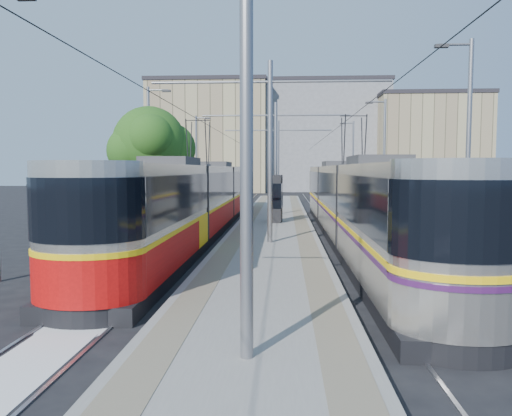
{
  "coord_description": "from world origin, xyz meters",
  "views": [
    {
      "loc": [
        0.56,
        -11.39,
        3.17
      ],
      "look_at": [
        -0.58,
        8.58,
        1.6
      ],
      "focal_mm": 35.0,
      "sensor_mm": 36.0,
      "label": 1
    }
  ],
  "objects": [
    {
      "name": "tram_right",
      "position": [
        3.6,
        11.01,
        1.86
      ],
      "size": [
        2.43,
        29.28,
        5.5
      ],
      "color": "black",
      "rests_on": "ground"
    },
    {
      "name": "tram_left",
      "position": [
        -3.6,
        12.61,
        1.71
      ],
      "size": [
        2.43,
        29.31,
        5.5
      ],
      "color": "black",
      "rests_on": "ground"
    },
    {
      "name": "tree",
      "position": [
        -6.95,
        17.33,
        4.57
      ],
      "size": [
        4.65,
        4.3,
        6.76
      ],
      "color": "#382314",
      "rests_on": "ground"
    },
    {
      "name": "tactile_strip_left",
      "position": [
        -1.45,
        17.0,
        0.3
      ],
      "size": [
        0.7,
        50.0,
        0.01
      ],
      "primitive_type": "cube",
      "color": "gray",
      "rests_on": "platform"
    },
    {
      "name": "rails",
      "position": [
        0.0,
        17.0,
        0.02
      ],
      "size": [
        8.71,
        70.0,
        0.03
      ],
      "color": "gray",
      "rests_on": "ground"
    },
    {
      "name": "catenary",
      "position": [
        0.0,
        14.15,
        4.52
      ],
      "size": [
        9.2,
        70.0,
        7.0
      ],
      "color": "gray",
      "rests_on": "platform"
    },
    {
      "name": "building_left",
      "position": [
        -10.0,
        60.0,
        7.67
      ],
      "size": [
        16.32,
        12.24,
        15.32
      ],
      "color": "tan",
      "rests_on": "ground"
    },
    {
      "name": "building_centre",
      "position": [
        6.0,
        64.0,
        7.82
      ],
      "size": [
        18.36,
        14.28,
        15.62
      ],
      "color": "gray",
      "rests_on": "ground"
    },
    {
      "name": "shelter",
      "position": [
        0.09,
        15.43,
        1.63
      ],
      "size": [
        0.8,
        1.2,
        2.55
      ],
      "rotation": [
        0.0,
        0.0,
        -0.08
      ],
      "color": "black",
      "rests_on": "platform"
    },
    {
      "name": "building_right",
      "position": [
        20.0,
        58.0,
        6.58
      ],
      "size": [
        14.28,
        10.2,
        13.15
      ],
      "color": "tan",
      "rests_on": "ground"
    },
    {
      "name": "track_arrow",
      "position": [
        -3.6,
        -3.0,
        0.01
      ],
      "size": [
        1.2,
        5.0,
        0.01
      ],
      "primitive_type": "cube",
      "color": "silver",
      "rests_on": "ground"
    },
    {
      "name": "street_lamps",
      "position": [
        -0.0,
        21.0,
        4.18
      ],
      "size": [
        15.18,
        38.22,
        8.0
      ],
      "color": "gray",
      "rests_on": "ground"
    },
    {
      "name": "platform",
      "position": [
        0.0,
        17.0,
        0.15
      ],
      "size": [
        4.0,
        50.0,
        0.3
      ],
      "primitive_type": "cube",
      "color": "gray",
      "rests_on": "ground"
    },
    {
      "name": "tactile_strip_right",
      "position": [
        1.45,
        17.0,
        0.3
      ],
      "size": [
        0.7,
        50.0,
        0.01
      ],
      "primitive_type": "cube",
      "color": "gray",
      "rests_on": "platform"
    },
    {
      "name": "ground",
      "position": [
        0.0,
        0.0,
        0.0
      ],
      "size": [
        160.0,
        160.0,
        0.0
      ],
      "primitive_type": "plane",
      "color": "black",
      "rests_on": "ground"
    }
  ]
}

